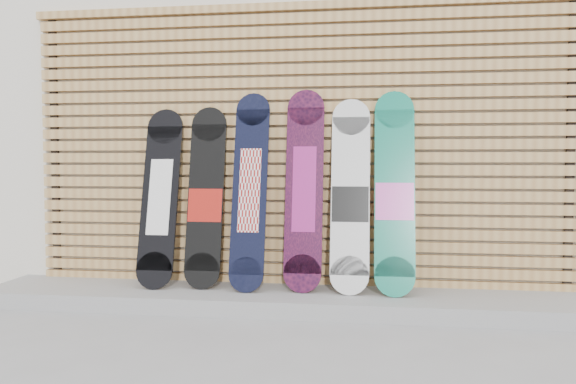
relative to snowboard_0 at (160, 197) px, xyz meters
name	(u,v)px	position (x,y,z in m)	size (l,w,h in m)	color
ground	(301,337)	(1.18, -0.76, -0.80)	(80.00, 80.00, 0.00)	gray
building	(376,102)	(1.68, 2.74, 1.00)	(12.00, 5.00, 3.60)	beige
concrete_step	(291,300)	(1.03, -0.08, -0.74)	(4.60, 0.70, 0.12)	gray
slat_wall	(296,145)	(1.03, 0.21, 0.40)	(4.26, 0.08, 2.29)	#AB7E47
snowboard_0	(160,197)	(0.00, 0.00, 0.00)	(0.28, 0.36, 1.37)	black
snowboard_1	(206,198)	(0.36, 0.02, 0.00)	(0.28, 0.31, 1.38)	black
snowboard_2	(250,190)	(0.71, 0.00, 0.06)	(0.26, 0.37, 1.49)	black
snowboard_3	(304,189)	(1.11, 0.02, 0.07)	(0.28, 0.32, 1.51)	black
snowboard_4	(350,196)	(1.46, 0.01, 0.02)	(0.28, 0.34, 1.43)	silver
snowboard_5	(395,193)	(1.78, 0.00, 0.05)	(0.29, 0.36, 1.48)	#0B7058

